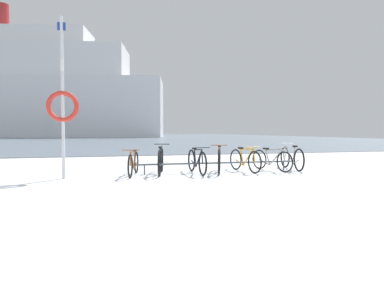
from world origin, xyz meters
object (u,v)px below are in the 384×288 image
at_px(bicycle_3, 219,160).
at_px(bicycle_5, 272,160).
at_px(bicycle_0, 133,163).
at_px(ferry_ship, 40,93).
at_px(bicycle_4, 245,160).
at_px(bicycle_1, 161,161).
at_px(rescue_post, 63,103).
at_px(bicycle_6, 292,158).
at_px(bicycle_2, 197,161).

xyz_separation_m(bicycle_3, bicycle_5, (1.74, 0.11, -0.04)).
relative_size(bicycle_3, bicycle_5, 1.01).
xyz_separation_m(bicycle_0, ferry_ship, (-14.94, 61.84, 8.53)).
bearing_deg(bicycle_4, bicycle_1, 178.41).
bearing_deg(ferry_ship, bicycle_5, -72.76).
bearing_deg(ferry_ship, bicycle_4, -73.53).
xyz_separation_m(bicycle_0, bicycle_3, (2.48, -0.01, 0.04)).
relative_size(bicycle_1, rescue_post, 0.43).
height_order(bicycle_4, bicycle_6, bicycle_6).
xyz_separation_m(bicycle_4, ferry_ship, (-18.26, 61.76, 8.52)).
height_order(bicycle_0, bicycle_1, bicycle_1).
xyz_separation_m(bicycle_0, rescue_post, (-1.78, -0.15, 1.61)).
height_order(bicycle_1, bicycle_5, bicycle_1).
distance_m(bicycle_1, bicycle_3, 1.71).
relative_size(bicycle_2, rescue_post, 0.42).
height_order(bicycle_4, rescue_post, rescue_post).
bearing_deg(rescue_post, bicycle_2, 2.49).
bearing_deg(ferry_ship, rescue_post, -78.01).
relative_size(bicycle_0, bicycle_5, 1.00).
bearing_deg(bicycle_4, bicycle_0, -178.54).
distance_m(bicycle_6, rescue_post, 6.96).
xyz_separation_m(bicycle_1, bicycle_3, (1.70, -0.16, -0.00)).
distance_m(bicycle_5, bicycle_6, 0.78).
relative_size(bicycle_1, bicycle_6, 1.02).
relative_size(rescue_post, ferry_ship, 0.08).
height_order(bicycle_4, bicycle_5, bicycle_4).
bearing_deg(bicycle_3, bicycle_1, 174.52).
height_order(bicycle_0, bicycle_3, bicycle_3).
height_order(bicycle_6, rescue_post, rescue_post).
xyz_separation_m(bicycle_0, bicycle_2, (1.80, 0.01, 0.02)).
distance_m(bicycle_2, bicycle_3, 0.68).
bearing_deg(bicycle_5, ferry_ship, 107.24).
distance_m(bicycle_5, ferry_ship, 65.20).
bearing_deg(bicycle_3, bicycle_6, 5.46).
xyz_separation_m(bicycle_2, bicycle_4, (1.52, 0.08, -0.00)).
bearing_deg(bicycle_0, bicycle_2, 0.25).
relative_size(bicycle_5, rescue_post, 0.39).
distance_m(bicycle_0, rescue_post, 2.41).
bearing_deg(bicycle_1, bicycle_2, -8.18).
distance_m(bicycle_1, bicycle_5, 3.44).
bearing_deg(bicycle_2, ferry_ship, 105.15).
bearing_deg(ferry_ship, bicycle_3, -74.27).
bearing_deg(bicycle_5, bicycle_2, -177.75).
xyz_separation_m(bicycle_0, bicycle_5, (4.22, 0.10, 0.00)).
relative_size(bicycle_1, ferry_ship, 0.04).
bearing_deg(bicycle_1, ferry_ship, 104.29).
distance_m(bicycle_2, bicycle_5, 2.41).
xyz_separation_m(bicycle_1, bicycle_2, (1.03, -0.15, -0.03)).
relative_size(bicycle_4, bicycle_6, 0.95).
distance_m(bicycle_2, bicycle_4, 1.52).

